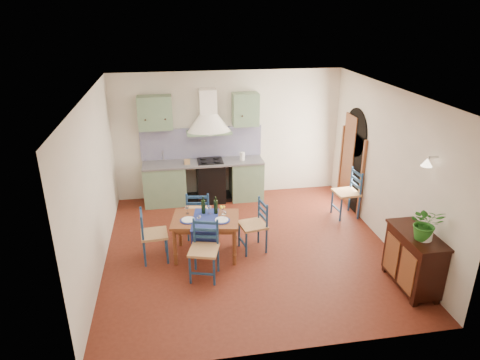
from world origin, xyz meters
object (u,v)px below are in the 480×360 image
object	(u,v)px
dining_table	(206,223)
potted_plant	(426,223)
sideboard	(413,258)
chair_near	(204,250)

from	to	relation	value
dining_table	potted_plant	bearing A→B (deg)	-27.70
dining_table	sideboard	size ratio (longest dim) A/B	1.17
dining_table	sideboard	xyz separation A→B (m)	(3.02, -1.43, -0.12)
sideboard	potted_plant	size ratio (longest dim) A/B	2.08
sideboard	potted_plant	world-z (taller)	potted_plant
dining_table	potted_plant	distance (m)	3.44
chair_near	potted_plant	world-z (taller)	potted_plant
chair_near	sideboard	bearing A→B (deg)	-14.39
chair_near	potted_plant	distance (m)	3.31
potted_plant	dining_table	bearing A→B (deg)	152.30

